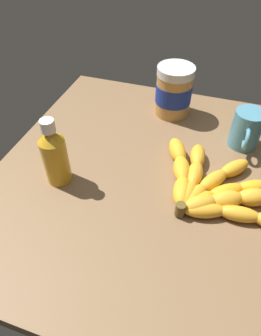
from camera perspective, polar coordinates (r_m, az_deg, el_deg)
name	(u,v)px	position (r cm, az deg, el deg)	size (l,w,h in cm)	color
ground_plane	(134,175)	(69.66, 0.76, -1.32)	(75.05, 62.34, 3.70)	brown
banana_bunch	(210,187)	(64.46, 15.15, -3.59)	(22.81, 29.53, 3.73)	gold
peanut_butter_jar	(174,91)	(83.70, 8.34, 14.42)	(9.87, 9.87, 13.69)	#BF8442
honey_bottle	(55,155)	(63.34, -14.41, 2.40)	(5.39, 5.39, 15.79)	gold
coffee_mug	(246,129)	(77.19, 21.41, 6.95)	(10.98, 7.20, 9.47)	teal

